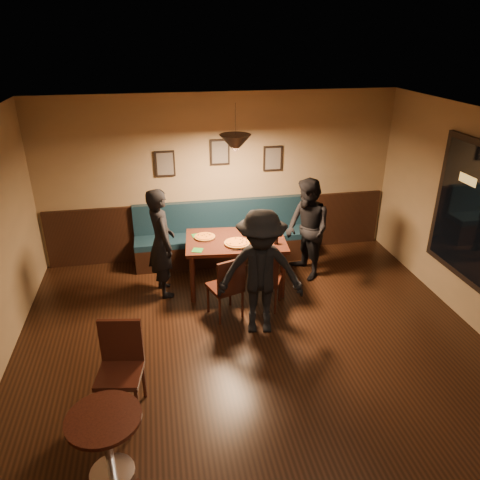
% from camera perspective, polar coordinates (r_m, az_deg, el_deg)
% --- Properties ---
extents(floor, '(7.00, 7.00, 0.00)m').
position_cam_1_polar(floor, '(5.44, 3.49, -17.77)').
color(floor, black).
rests_on(floor, ground).
extents(ceiling, '(7.00, 7.00, 0.00)m').
position_cam_1_polar(ceiling, '(4.11, 4.50, 12.39)').
color(ceiling, silver).
rests_on(ceiling, ground).
extents(wall_back, '(6.00, 0.00, 6.00)m').
position_cam_1_polar(wall_back, '(7.79, -2.51, 7.74)').
color(wall_back, '#8C704F').
rests_on(wall_back, ground).
extents(wainscot, '(5.88, 0.06, 1.00)m').
position_cam_1_polar(wainscot, '(8.07, -2.36, 1.55)').
color(wainscot, black).
rests_on(wainscot, ground).
extents(booth_bench, '(3.00, 0.60, 1.00)m').
position_cam_1_polar(booth_bench, '(7.83, -2.06, 0.79)').
color(booth_bench, '#0F232D').
rests_on(booth_bench, ground).
extents(picture_left, '(0.32, 0.04, 0.42)m').
position_cam_1_polar(picture_left, '(7.61, -9.32, 9.37)').
color(picture_left, black).
rests_on(picture_left, wall_back).
extents(picture_center, '(0.32, 0.04, 0.42)m').
position_cam_1_polar(picture_center, '(7.64, -2.53, 10.90)').
color(picture_center, black).
rests_on(picture_center, wall_back).
extents(picture_right, '(0.32, 0.04, 0.42)m').
position_cam_1_polar(picture_right, '(7.85, 4.10, 10.11)').
color(picture_right, black).
rests_on(picture_right, wall_back).
extents(pendant_lamp, '(0.44, 0.44, 0.25)m').
position_cam_1_polar(pendant_lamp, '(6.42, -0.60, 11.91)').
color(pendant_lamp, black).
rests_on(pendant_lamp, ceiling).
extents(dining_table, '(1.58, 1.10, 0.80)m').
position_cam_1_polar(dining_table, '(7.06, -0.53, -2.89)').
color(dining_table, black).
rests_on(dining_table, floor).
extents(chair_near_left, '(0.53, 0.53, 0.94)m').
position_cam_1_polar(chair_near_left, '(6.33, -1.90, -5.70)').
color(chair_near_left, black).
rests_on(chair_near_left, floor).
extents(chair_near_right, '(0.54, 0.54, 0.93)m').
position_cam_1_polar(chair_near_right, '(6.54, 3.26, -4.74)').
color(chair_near_right, black).
rests_on(chair_near_right, floor).
extents(diner_left, '(0.53, 0.68, 1.67)m').
position_cam_1_polar(diner_left, '(6.80, -9.77, -0.34)').
color(diner_left, black).
rests_on(diner_left, floor).
extents(diner_right, '(0.78, 0.91, 1.63)m').
position_cam_1_polar(diner_right, '(7.27, 8.38, 1.29)').
color(diner_right, black).
rests_on(diner_right, floor).
extents(diner_front, '(1.21, 0.83, 1.71)m').
position_cam_1_polar(diner_front, '(5.84, 2.60, -4.14)').
color(diner_front, black).
rests_on(diner_front, floor).
extents(pizza_a, '(0.38, 0.38, 0.04)m').
position_cam_1_polar(pizza_a, '(6.95, -4.42, 0.40)').
color(pizza_a, orange).
rests_on(pizza_a, dining_table).
extents(pizza_b, '(0.40, 0.40, 0.04)m').
position_cam_1_polar(pizza_b, '(6.72, -0.37, -0.37)').
color(pizza_b, orange).
rests_on(pizza_b, dining_table).
extents(pizza_c, '(0.43, 0.43, 0.04)m').
position_cam_1_polar(pizza_c, '(7.10, 3.03, 0.99)').
color(pizza_c, orange).
rests_on(pizza_c, dining_table).
extents(soda_glass, '(0.08, 0.08, 0.14)m').
position_cam_1_polar(soda_glass, '(6.74, 4.51, 0.08)').
color(soda_glass, black).
rests_on(soda_glass, dining_table).
extents(tabasco_bottle, '(0.03, 0.03, 0.11)m').
position_cam_1_polar(tabasco_bottle, '(6.96, 4.05, 0.76)').
color(tabasco_bottle, maroon).
rests_on(tabasco_bottle, dining_table).
extents(napkin_a, '(0.17, 0.17, 0.01)m').
position_cam_1_polar(napkin_a, '(7.04, -5.36, 0.55)').
color(napkin_a, '#1C6A22').
rests_on(napkin_a, dining_table).
extents(napkin_b, '(0.19, 0.19, 0.01)m').
position_cam_1_polar(napkin_b, '(6.58, -5.32, -1.27)').
color(napkin_b, '#1D6C23').
rests_on(napkin_b, dining_table).
extents(cutlery_set, '(0.19, 0.04, 0.00)m').
position_cam_1_polar(cutlery_set, '(6.55, 0.27, -1.26)').
color(cutlery_set, silver).
rests_on(cutlery_set, dining_table).
extents(cafe_table, '(0.76, 0.76, 0.69)m').
position_cam_1_polar(cafe_table, '(4.56, -16.14, -23.47)').
color(cafe_table, black).
rests_on(cafe_table, floor).
extents(cafe_chair_far, '(0.51, 0.51, 1.00)m').
position_cam_1_polar(cafe_chair_far, '(4.99, -14.79, -15.68)').
color(cafe_chair_far, black).
rests_on(cafe_chair_far, floor).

